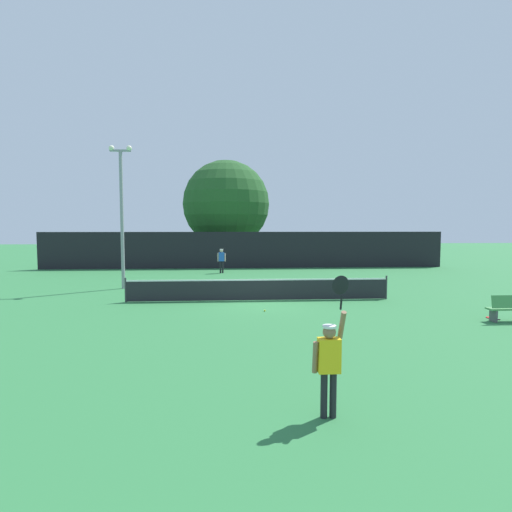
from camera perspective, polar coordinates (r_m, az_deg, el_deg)
The scene contains 11 objects.
ground_plane at distance 18.45m, azimuth 0.38°, elevation -6.19°, with size 120.00×120.00×0.00m, color #2D723D.
tennis_net at distance 18.37m, azimuth 0.38°, elevation -4.61°, with size 11.73×0.08×1.07m.
perimeter_fence at distance 32.48m, azimuth -1.48°, elevation 0.84°, with size 31.84×0.12×2.87m, color black.
player_serving at distance 7.38m, azimuth 10.14°, elevation -13.56°, with size 0.68×0.39×2.46m.
player_receiving at distance 29.15m, azimuth -4.80°, elevation -0.32°, with size 0.57×0.25×1.70m.
tennis_ball at distance 16.13m, azimuth 1.22°, elevation -7.57°, with size 0.07×0.07×0.07m, color #CCE033.
spare_racket at distance 17.19m, azimuth 29.80°, elevation -7.44°, with size 0.28×0.52×0.04m.
light_pole at distance 22.87m, azimuth -18.11°, elevation 6.45°, with size 1.18×0.28×7.51m.
large_tree at distance 37.45m, azimuth -4.15°, elevation 7.20°, with size 7.79×7.79×9.22m.
parked_car_near at distance 37.87m, azimuth -5.87°, elevation 0.28°, with size 2.29×4.36×1.69m.
parked_car_mid at distance 38.81m, azimuth 7.49°, elevation 0.36°, with size 2.31×4.37×1.69m.
Camera 1 is at (-1.34, -18.10, 3.31)m, focal length 28.87 mm.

